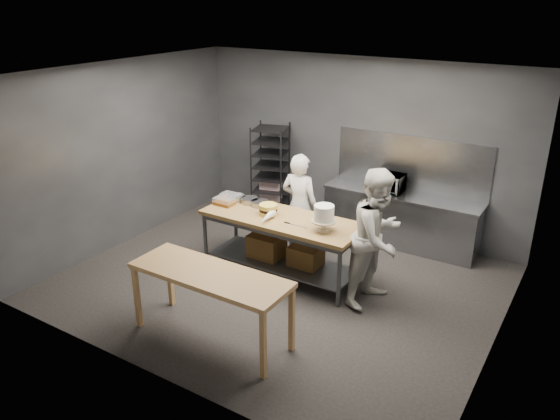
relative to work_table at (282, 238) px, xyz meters
name	(u,v)px	position (x,y,z in m)	size (l,w,h in m)	color
ground	(280,282)	(0.12, -0.27, -0.57)	(6.00, 6.00, 0.00)	black
back_wall	(356,145)	(0.12, 2.23, 0.93)	(6.00, 0.04, 3.00)	#4C4F54
work_table	(282,238)	(0.00, 0.00, 0.00)	(2.40, 0.90, 0.92)	brown
near_counter	(210,279)	(0.15, -1.86, 0.24)	(2.00, 0.70, 0.90)	#9E7441
back_counter	(400,219)	(1.12, 1.91, -0.12)	(2.60, 0.60, 0.90)	slate
splashback_panel	(411,163)	(1.12, 2.21, 0.78)	(2.60, 0.02, 0.90)	slate
speed_rack	(271,172)	(-1.39, 1.83, 0.28)	(0.76, 0.80, 1.75)	black
chef_behind	(300,206)	(-0.10, 0.68, 0.27)	(0.62, 0.41, 1.69)	white
chef_right	(378,237)	(1.48, 0.01, 0.38)	(0.92, 0.72, 1.90)	silver
microwave	(387,182)	(0.84, 1.91, 0.48)	(0.54, 0.37, 0.30)	black
frosted_cake_stand	(324,215)	(0.74, -0.12, 0.59)	(0.34, 0.34, 0.37)	#BAB095
layer_cake	(268,209)	(-0.22, -0.03, 0.43)	(0.27, 0.27, 0.16)	#F6D44E
cake_pans	(248,200)	(-0.75, 0.21, 0.39)	(0.74, 0.30, 0.07)	gray
piping_bag	(267,217)	(-0.10, -0.25, 0.41)	(0.12, 0.12, 0.38)	white
offset_spatula	(292,224)	(0.27, -0.16, 0.35)	(0.36, 0.02, 0.02)	slate
pastry_clamshells	(228,199)	(-1.03, 0.04, 0.40)	(0.34, 0.42, 0.11)	#9B591F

